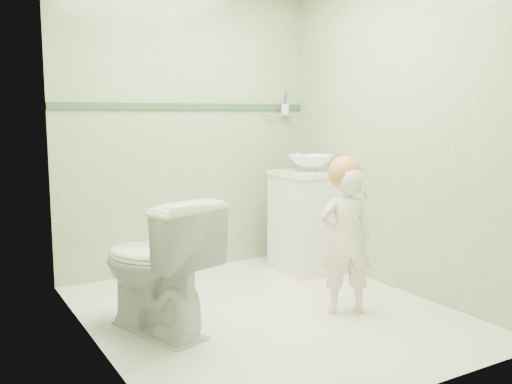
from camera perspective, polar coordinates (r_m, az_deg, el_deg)
ground at (r=3.77m, az=1.18°, el=-12.09°), size 2.50×2.50×0.00m
room_shell at (r=3.55m, az=1.23°, el=6.45°), size 2.50×2.54×2.40m
trim_stripe at (r=4.65m, az=-6.87°, el=8.59°), size 2.20×0.02×0.05m
vanity at (r=4.68m, az=5.49°, el=-3.09°), size 0.52×0.50×0.80m
counter at (r=4.62m, az=5.56°, el=1.90°), size 0.54×0.52×0.04m
basin at (r=4.61m, az=5.58°, el=2.94°), size 0.37×0.37×0.13m
faucet at (r=4.76m, az=4.28°, el=4.07°), size 0.03×0.13×0.18m
cup_holder at (r=5.02m, az=2.89°, el=8.38°), size 0.26×0.07×0.21m
toilet at (r=3.40m, az=-10.16°, el=-7.30°), size 0.67×0.90×0.81m
toddler at (r=3.69m, az=9.07°, el=-4.92°), size 0.41×0.34×0.95m
hair_cap at (r=3.64m, az=8.97°, el=1.96°), size 0.21×0.21×0.21m
teal_toothbrush at (r=3.54m, az=10.91°, el=-0.22°), size 0.11×0.14×0.08m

